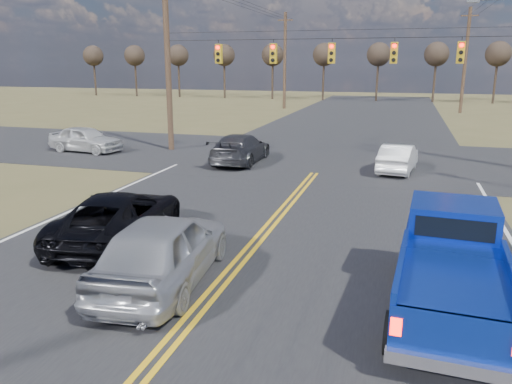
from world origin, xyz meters
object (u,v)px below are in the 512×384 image
(silver_suv, at_px, (163,249))
(dgrey_car_queue, at_px, (240,148))
(black_suv, at_px, (119,217))
(cross_car_west, at_px, (85,139))
(pickup_truck, at_px, (451,268))
(white_car_queue, at_px, (398,158))

(silver_suv, height_order, dgrey_car_queue, silver_suv)
(black_suv, xyz_separation_m, cross_car_west, (-9.61, 12.25, 0.01))
(silver_suv, relative_size, cross_car_west, 1.14)
(cross_car_west, bearing_deg, silver_suv, -133.21)
(black_suv, relative_size, dgrey_car_queue, 1.03)
(pickup_truck, distance_m, white_car_queue, 13.58)
(silver_suv, height_order, black_suv, silver_suv)
(black_suv, bearing_deg, white_car_queue, -130.37)
(white_car_queue, relative_size, dgrey_car_queue, 0.78)
(silver_suv, relative_size, black_suv, 0.94)
(pickup_truck, distance_m, black_suv, 8.63)
(white_car_queue, relative_size, cross_car_west, 0.91)
(pickup_truck, xyz_separation_m, black_suv, (-8.44, 1.78, -0.24))
(pickup_truck, height_order, white_car_queue, pickup_truck)
(pickup_truck, height_order, dgrey_car_queue, pickup_truck)
(pickup_truck, distance_m, dgrey_car_queue, 16.13)
(silver_suv, relative_size, white_car_queue, 1.25)
(pickup_truck, bearing_deg, cross_car_west, 145.48)
(dgrey_car_queue, distance_m, cross_car_west, 9.28)
(black_suv, bearing_deg, cross_car_west, -60.71)
(pickup_truck, bearing_deg, silver_suv, -173.31)
(white_car_queue, distance_m, dgrey_car_queue, 7.56)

